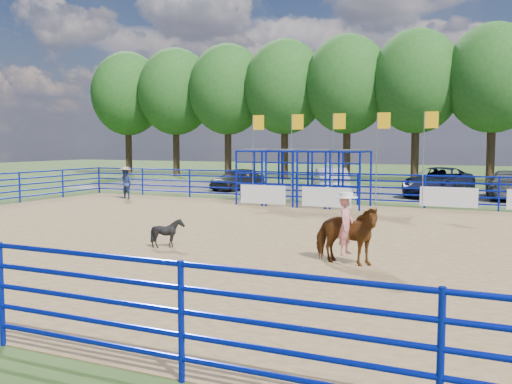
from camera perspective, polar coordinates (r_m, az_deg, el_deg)
ground at (r=17.30m, az=1.75°, el=-4.68°), size 120.00×120.00×0.00m
arena_dirt at (r=17.30m, az=1.75°, el=-4.65°), size 30.00×20.00×0.02m
gravel_strip at (r=33.51m, az=13.11°, el=-0.10°), size 40.00×10.00×0.01m
horse_and_rider at (r=13.63m, az=8.98°, el=-3.71°), size 1.76×0.96×2.40m
calf at (r=15.88m, az=-8.82°, el=-4.05°), size 0.87×0.81×0.81m
spectator_cowboy at (r=29.87m, az=-12.91°, el=0.88°), size 0.84×0.71×1.60m
car_a at (r=34.61m, az=-1.85°, el=1.33°), size 2.34×4.24×1.36m
car_b at (r=32.26m, az=7.40°, el=1.13°), size 3.31×4.77×1.49m
car_c at (r=32.02m, az=17.82°, el=0.96°), size 3.57×5.98×1.56m
car_d at (r=31.89m, az=23.97°, el=0.68°), size 2.55×5.26×1.48m
perimeter_fence at (r=17.19m, az=1.76°, el=-2.22°), size 30.10×20.10×1.50m
chute_assembly at (r=26.05m, az=5.46°, el=1.35°), size 19.32×2.41×4.20m
treeline at (r=42.50m, az=15.78°, el=11.06°), size 56.40×6.40×11.24m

